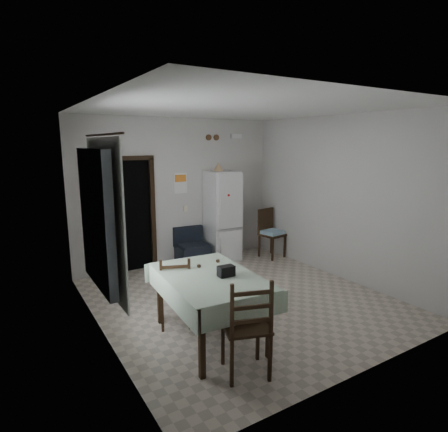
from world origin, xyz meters
name	(u,v)px	position (x,y,z in m)	size (l,w,h in m)	color
ground	(241,299)	(0.00, 0.00, 0.00)	(4.50, 4.50, 0.00)	#B3A592
ceiling	(242,108)	(0.00, 0.00, 2.90)	(4.20, 4.50, 0.02)	white
wall_back	(178,192)	(0.00, 2.25, 1.45)	(4.20, 0.02, 2.90)	beige
wall_front	(369,242)	(0.00, -2.25, 1.45)	(4.20, 0.02, 2.90)	beige
wall_left	(97,224)	(-2.10, 0.00, 1.45)	(0.02, 4.50, 2.90)	beige
wall_right	(339,198)	(2.10, 0.00, 1.45)	(0.02, 4.50, 2.90)	beige
doorway	(124,215)	(-1.05, 2.45, 1.06)	(1.06, 0.52, 2.22)	black
window_recess	(96,219)	(-2.15, -0.20, 1.55)	(0.10, 1.20, 1.60)	silver
curtain	(106,218)	(-2.04, -0.20, 1.55)	(0.02, 1.45, 1.85)	white
curtain_rod	(102,135)	(-2.03, -0.20, 2.50)	(0.02, 0.02, 1.60)	black
calendar	(180,183)	(0.05, 2.24, 1.62)	(0.28, 0.02, 0.40)	white
calendar_image	(180,178)	(0.05, 2.23, 1.72)	(0.24, 0.01, 0.14)	orange
light_switch	(186,209)	(0.15, 2.24, 1.10)	(0.08, 0.02, 0.12)	beige
vent_left	(209,137)	(0.70, 2.23, 2.52)	(0.12, 0.12, 0.03)	brown
vent_right	(216,137)	(0.88, 2.23, 2.52)	(0.12, 0.12, 0.03)	brown
emergency_light	(236,136)	(1.35, 2.21, 2.55)	(0.25, 0.07, 0.09)	white
fridge	(222,216)	(0.83, 1.93, 0.93)	(0.60, 0.60, 1.85)	silver
tan_cone	(218,167)	(0.77, 1.98, 1.94)	(0.21, 0.21, 0.17)	tan
navy_seat	(193,247)	(0.15, 1.93, 0.37)	(0.61, 0.59, 0.74)	black
corner_chair	(272,234)	(1.82, 1.50, 0.52)	(0.45, 0.45, 1.03)	black
dining_table	(210,307)	(-1.00, -0.78, 0.42)	(1.05, 1.60, 0.83)	#A4BA9F
black_bag	(226,271)	(-0.84, -0.91, 0.90)	(0.20, 0.12, 0.13)	black
dining_chair_far_left	(175,290)	(-1.20, -0.20, 0.48)	(0.41, 0.41, 0.97)	black
dining_chair_far_right	(201,290)	(-0.84, -0.28, 0.44)	(0.37, 0.37, 0.87)	black
dining_chair_near_head	(246,325)	(-1.02, -1.59, 0.54)	(0.47, 0.47, 1.09)	black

